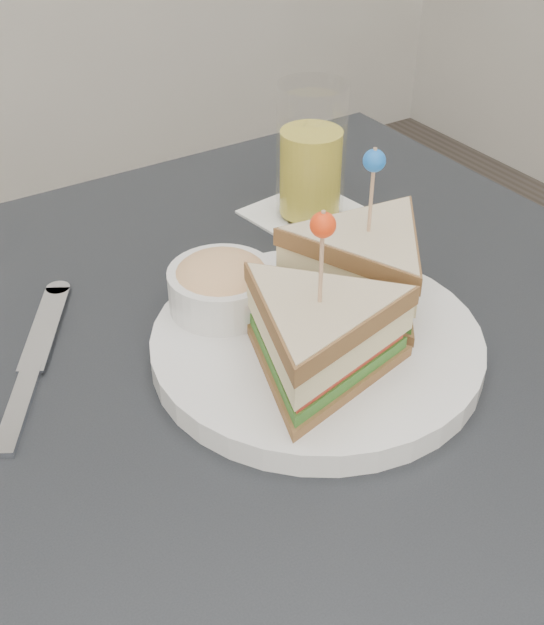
{
  "coord_description": "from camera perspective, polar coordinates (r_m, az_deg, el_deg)",
  "views": [
    {
      "loc": [
        -0.25,
        -0.4,
        1.15
      ],
      "look_at": [
        0.01,
        0.01,
        0.8
      ],
      "focal_mm": 45.0,
      "sensor_mm": 36.0,
      "label": 1
    }
  ],
  "objects": [
    {
      "name": "table",
      "position": [
        0.67,
        -0.27,
        -9.45
      ],
      "size": [
        0.8,
        0.8,
        0.75
      ],
      "color": "black",
      "rests_on": "ground"
    },
    {
      "name": "plate_meal",
      "position": [
        0.62,
        3.87,
        0.34
      ],
      "size": [
        0.33,
        0.33,
        0.16
      ],
      "rotation": [
        0.0,
        0.0,
        -0.3
      ],
      "color": "white",
      "rests_on": "table"
    },
    {
      "name": "cutlery_knife",
      "position": [
        0.65,
        -17.03,
        -3.68
      ],
      "size": [
        0.13,
        0.2,
        0.01
      ],
      "rotation": [
        0.0,
        0.0,
        -0.53
      ],
      "color": "silver",
      "rests_on": "table"
    },
    {
      "name": "drink_set",
      "position": [
        0.81,
        2.84,
        10.99
      ],
      "size": [
        0.13,
        0.13,
        0.14
      ],
      "rotation": [
        0.0,
        0.0,
        0.14
      ],
      "color": "white",
      "rests_on": "table"
    }
  ]
}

